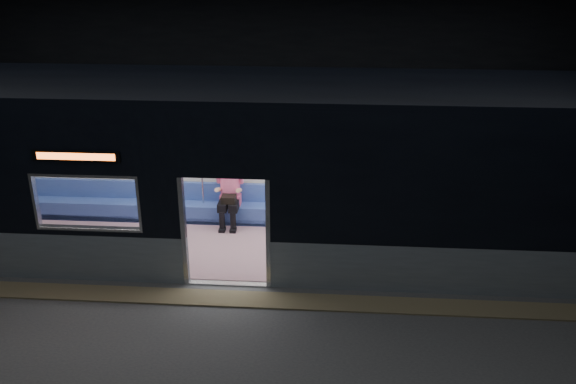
# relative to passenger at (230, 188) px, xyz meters

# --- Properties ---
(station_floor) EXTENTS (24.00, 14.00, 0.01)m
(station_floor) POSITION_rel_passenger_xyz_m (0.35, -3.55, -0.85)
(station_floor) COLOR #47494C
(station_floor) RESTS_ON ground
(station_envelope) EXTENTS (24.00, 14.00, 5.00)m
(station_envelope) POSITION_rel_passenger_xyz_m (0.35, -3.55, 2.82)
(station_envelope) COLOR black
(station_envelope) RESTS_ON station_floor
(tactile_strip) EXTENTS (22.80, 0.50, 0.03)m
(tactile_strip) POSITION_rel_passenger_xyz_m (0.35, -3.00, -0.83)
(tactile_strip) COLOR #8C7F59
(tactile_strip) RESTS_ON station_floor
(metro_car) EXTENTS (18.00, 3.04, 3.35)m
(metro_car) POSITION_rel_passenger_xyz_m (0.35, -1.00, 1.00)
(metro_car) COLOR #8B98A6
(metro_car) RESTS_ON station_floor
(passenger) EXTENTS (0.49, 0.79, 1.48)m
(passenger) POSITION_rel_passenger_xyz_m (0.00, 0.00, 0.00)
(passenger) COLOR black
(passenger) RESTS_ON metro_car
(handbag) EXTENTS (0.35, 0.31, 0.15)m
(handbag) POSITION_rel_passenger_xyz_m (0.01, -0.25, -0.14)
(handbag) COLOR black
(handbag) RESTS_ON passenger
(transit_map) EXTENTS (0.90, 0.03, 0.58)m
(transit_map) POSITION_rel_passenger_xyz_m (3.10, 0.31, 0.60)
(transit_map) COLOR white
(transit_map) RESTS_ON metro_car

